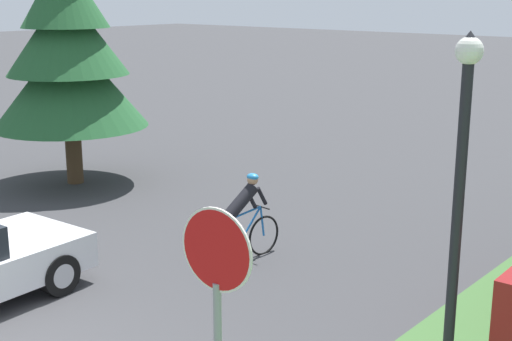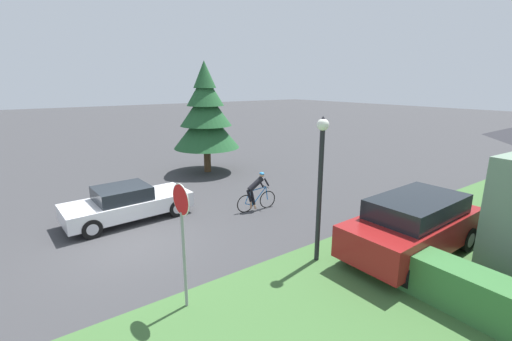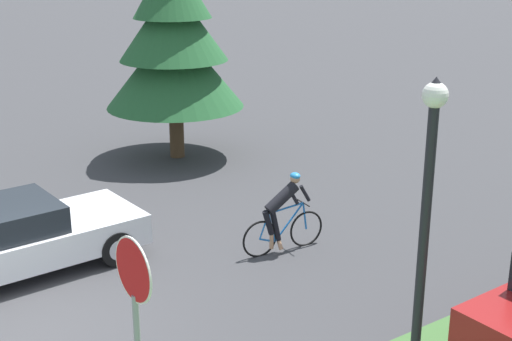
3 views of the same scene
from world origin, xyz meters
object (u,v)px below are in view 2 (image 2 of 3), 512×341
(cyclist, at_px, (256,192))
(parked_suv_right, at_px, (413,226))
(street_lamp, at_px, (321,172))
(stop_sign, at_px, (182,222))
(sedan_left_lane, at_px, (127,203))
(conifer_tall_near, at_px, (206,115))

(cyclist, xyz_separation_m, parked_suv_right, (5.65, 1.54, 0.18))
(cyclist, bearing_deg, street_lamp, -96.64)
(street_lamp, bearing_deg, stop_sign, -93.47)
(sedan_left_lane, relative_size, stop_sign, 1.56)
(sedan_left_lane, height_order, conifer_tall_near, conifer_tall_near)
(sedan_left_lane, distance_m, street_lamp, 7.40)
(sedan_left_lane, relative_size, cyclist, 2.60)
(stop_sign, distance_m, street_lamp, 3.96)
(cyclist, xyz_separation_m, conifer_tall_near, (-6.57, 1.31, 2.47))
(cyclist, xyz_separation_m, stop_sign, (4.02, -4.85, 1.31))
(parked_suv_right, height_order, conifer_tall_near, conifer_tall_near)
(cyclist, distance_m, parked_suv_right, 5.86)
(conifer_tall_near, bearing_deg, cyclist, -11.24)
(sedan_left_lane, distance_m, parked_suv_right, 9.67)
(parked_suv_right, height_order, street_lamp, street_lamp)
(sedan_left_lane, bearing_deg, street_lamp, -63.76)
(cyclist, bearing_deg, sedan_left_lane, 162.03)
(cyclist, relative_size, parked_suv_right, 0.36)
(parked_suv_right, bearing_deg, conifer_tall_near, 89.56)
(parked_suv_right, height_order, stop_sign, stop_sign)
(parked_suv_right, distance_m, street_lamp, 3.31)
(parked_suv_right, xyz_separation_m, stop_sign, (-1.64, -6.38, 1.13))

